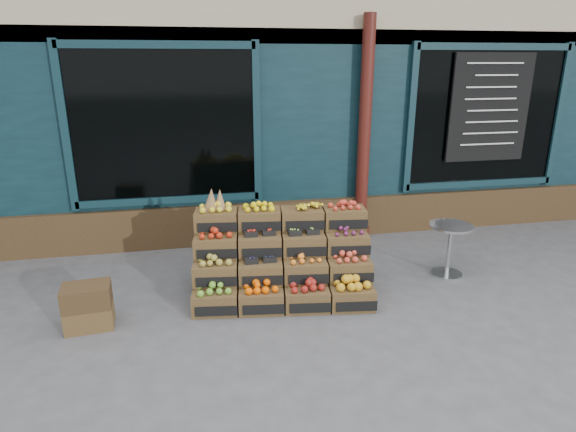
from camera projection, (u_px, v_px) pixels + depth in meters
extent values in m
plane|color=#4E4E51|center=(318.00, 308.00, 5.28)|extent=(60.00, 60.00, 0.00)
cube|color=#0D272E|center=(252.00, 70.00, 9.39)|extent=(12.00, 6.00, 4.80)
cube|color=#0D272E|center=(280.00, 140.00, 6.92)|extent=(12.00, 0.12, 3.00)
cube|color=#3E2C19|center=(281.00, 220.00, 7.22)|extent=(12.00, 0.18, 0.60)
cube|color=black|center=(164.00, 126.00, 6.47)|extent=(2.40, 0.06, 2.00)
cube|color=black|center=(485.00, 118.00, 7.38)|extent=(2.40, 0.06, 2.00)
cylinder|color=#471510|center=(364.00, 132.00, 6.93)|extent=(0.18, 0.18, 3.20)
cube|color=black|center=(490.00, 108.00, 7.26)|extent=(1.30, 0.04, 1.60)
cube|color=#523C20|center=(215.00, 301.00, 5.17)|extent=(0.52, 0.39, 0.24)
cube|color=black|center=(214.00, 311.00, 5.01)|extent=(0.44, 0.07, 0.11)
cube|color=#5F9B2A|center=(214.00, 288.00, 5.12)|extent=(0.41, 0.30, 0.08)
cube|color=#523C20|center=(261.00, 300.00, 5.20)|extent=(0.52, 0.39, 0.24)
cube|color=black|center=(261.00, 310.00, 5.04)|extent=(0.44, 0.07, 0.11)
cube|color=#F15400|center=(261.00, 286.00, 5.15)|extent=(0.41, 0.30, 0.08)
cube|color=#523C20|center=(307.00, 298.00, 5.23)|extent=(0.52, 0.39, 0.24)
cube|color=black|center=(308.00, 308.00, 5.07)|extent=(0.44, 0.07, 0.11)
cube|color=maroon|center=(307.00, 285.00, 5.18)|extent=(0.41, 0.30, 0.09)
cube|color=#523C20|center=(352.00, 297.00, 5.27)|extent=(0.52, 0.39, 0.24)
cube|color=black|center=(355.00, 307.00, 5.11)|extent=(0.44, 0.07, 0.11)
cube|color=#C78B17|center=(352.00, 283.00, 5.21)|extent=(0.41, 0.30, 0.11)
cube|color=#523C20|center=(216.00, 273.00, 5.29)|extent=(0.52, 0.39, 0.24)
cube|color=black|center=(214.00, 282.00, 5.13)|extent=(0.44, 0.07, 0.11)
cube|color=olive|center=(215.00, 260.00, 5.24)|extent=(0.41, 0.30, 0.08)
cube|color=#523C20|center=(261.00, 272.00, 5.32)|extent=(0.52, 0.39, 0.24)
cube|color=black|center=(261.00, 281.00, 5.16)|extent=(0.44, 0.07, 0.11)
cube|color=#25244D|center=(260.00, 261.00, 5.28)|extent=(0.41, 0.30, 0.03)
cube|color=#523C20|center=(305.00, 271.00, 5.35)|extent=(0.52, 0.39, 0.24)
cube|color=black|center=(307.00, 280.00, 5.19)|extent=(0.44, 0.07, 0.11)
cube|color=orange|center=(305.00, 258.00, 5.31)|extent=(0.41, 0.30, 0.06)
cube|color=#523C20|center=(349.00, 269.00, 5.38)|extent=(0.52, 0.39, 0.24)
cube|color=black|center=(352.00, 278.00, 5.22)|extent=(0.44, 0.07, 0.11)
cube|color=#D6422F|center=(350.00, 256.00, 5.34)|extent=(0.41, 0.30, 0.08)
cube|color=#523C20|center=(216.00, 246.00, 5.41)|extent=(0.52, 0.39, 0.24)
cube|color=black|center=(215.00, 254.00, 5.25)|extent=(0.44, 0.07, 0.11)
cube|color=#A9240F|center=(215.00, 233.00, 5.36)|extent=(0.41, 0.30, 0.08)
cube|color=#523C20|center=(260.00, 245.00, 5.44)|extent=(0.52, 0.39, 0.24)
cube|color=black|center=(260.00, 253.00, 5.28)|extent=(0.44, 0.07, 0.11)
cube|color=#AB2317|center=(260.00, 234.00, 5.40)|extent=(0.41, 0.30, 0.03)
cube|color=#523C20|center=(303.00, 244.00, 5.47)|extent=(0.52, 0.39, 0.24)
cube|color=black|center=(305.00, 252.00, 5.31)|extent=(0.44, 0.07, 0.11)
cube|color=#8DC342|center=(304.00, 233.00, 5.43)|extent=(0.41, 0.30, 0.03)
cube|color=#523C20|center=(347.00, 243.00, 5.50)|extent=(0.52, 0.39, 0.24)
cube|color=black|center=(349.00, 251.00, 5.34)|extent=(0.44, 0.07, 0.11)
cube|color=#561B40|center=(347.00, 231.00, 5.46)|extent=(0.41, 0.30, 0.06)
cube|color=#523C20|center=(216.00, 221.00, 5.52)|extent=(0.52, 0.39, 0.24)
cube|color=black|center=(215.00, 228.00, 5.36)|extent=(0.44, 0.07, 0.11)
cube|color=gold|center=(216.00, 207.00, 5.47)|extent=(0.41, 0.30, 0.08)
cube|color=#523C20|center=(259.00, 220.00, 5.56)|extent=(0.52, 0.39, 0.24)
cube|color=black|center=(260.00, 227.00, 5.40)|extent=(0.44, 0.07, 0.11)
cube|color=#DAC10D|center=(259.00, 207.00, 5.51)|extent=(0.41, 0.30, 0.08)
cube|color=#523C20|center=(302.00, 219.00, 5.59)|extent=(0.52, 0.39, 0.24)
cube|color=black|center=(303.00, 226.00, 5.43)|extent=(0.44, 0.07, 0.11)
cube|color=gold|center=(302.00, 206.00, 5.54)|extent=(0.41, 0.30, 0.07)
cube|color=#523C20|center=(344.00, 218.00, 5.62)|extent=(0.52, 0.39, 0.24)
cube|color=black|center=(347.00, 225.00, 5.46)|extent=(0.44, 0.07, 0.11)
cube|color=red|center=(345.00, 205.00, 5.57)|extent=(0.41, 0.30, 0.07)
cube|color=#3E2C19|center=(283.00, 291.00, 5.41)|extent=(1.99, 0.59, 0.24)
cube|color=#3E2C19|center=(282.00, 273.00, 5.56)|extent=(1.99, 0.59, 0.48)
cube|color=#3E2C19|center=(281.00, 257.00, 5.72)|extent=(1.99, 0.59, 0.72)
cone|color=olive|center=(211.00, 199.00, 5.44)|extent=(0.17, 0.17, 0.28)
cone|color=olive|center=(220.00, 199.00, 5.49)|extent=(0.15, 0.15, 0.24)
cube|color=#523C20|center=(90.00, 317.00, 4.87)|extent=(0.49, 0.36, 0.23)
cube|color=#3E2C19|center=(87.00, 296.00, 4.80)|extent=(0.49, 0.36, 0.23)
cylinder|color=#B3B6BA|center=(446.00, 274.00, 6.09)|extent=(0.39, 0.39, 0.03)
cylinder|color=#B3B6BA|center=(449.00, 251.00, 5.99)|extent=(0.05, 0.05, 0.64)
cylinder|color=#B3B6BA|center=(452.00, 226.00, 5.89)|extent=(0.53, 0.53, 0.03)
imported|color=#1D682A|center=(201.00, 167.00, 7.30)|extent=(0.82, 0.58, 2.10)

